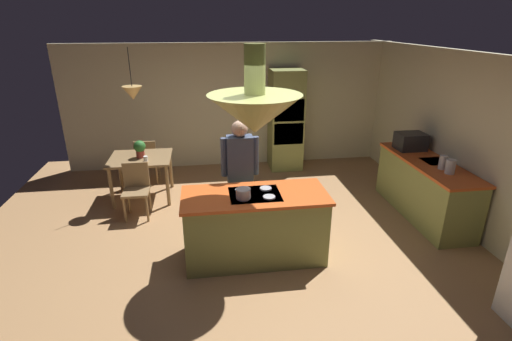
{
  "coord_description": "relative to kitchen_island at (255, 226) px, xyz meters",
  "views": [
    {
      "loc": [
        -0.6,
        -4.49,
        2.95
      ],
      "look_at": [
        0.1,
        0.4,
        1.0
      ],
      "focal_mm": 26.73,
      "sensor_mm": 36.0,
      "label": 1
    }
  ],
  "objects": [
    {
      "name": "kitchen_island",
      "position": [
        0.0,
        0.0,
        0.0
      ],
      "size": [
        1.84,
        0.8,
        0.94
      ],
      "color": "#8C934C",
      "rests_on": "ground"
    },
    {
      "name": "counter_run_right",
      "position": [
        2.84,
        0.8,
        0.01
      ],
      "size": [
        0.73,
        2.05,
        0.92
      ],
      "color": "#8C934C",
      "rests_on": "ground"
    },
    {
      "name": "ground",
      "position": [
        0.0,
        0.2,
        -0.46
      ],
      "size": [
        8.16,
        8.16,
        0.0
      ],
      "primitive_type": "plane",
      "color": "#AD7F51"
    },
    {
      "name": "person_at_island",
      "position": [
        -0.12,
        0.67,
        0.51
      ],
      "size": [
        0.53,
        0.23,
        1.7
      ],
      "color": "tan",
      "rests_on": "ground"
    },
    {
      "name": "cup_on_table",
      "position": [
        -1.58,
        1.88,
        0.34
      ],
      "size": [
        0.07,
        0.07,
        0.09
      ],
      "primitive_type": "cylinder",
      "color": "white",
      "rests_on": "dining_table"
    },
    {
      "name": "wall_back",
      "position": [
        0.0,
        3.65,
        0.81
      ],
      "size": [
        6.8,
        0.1,
        2.55
      ],
      "primitive_type": "cube",
      "color": "beige",
      "rests_on": "ground"
    },
    {
      "name": "wall_right",
      "position": [
        3.25,
        0.6,
        0.81
      ],
      "size": [
        0.1,
        7.2,
        2.55
      ],
      "primitive_type": "cube",
      "color": "beige",
      "rests_on": "ground"
    },
    {
      "name": "cooking_pot_on_cooktop",
      "position": [
        -0.16,
        -0.13,
        0.54
      ],
      "size": [
        0.18,
        0.18,
        0.12
      ],
      "primitive_type": "cylinder",
      "color": "#B2B2B7",
      "rests_on": "kitchen_island"
    },
    {
      "name": "microwave_on_counter",
      "position": [
        2.84,
        1.4,
        0.6
      ],
      "size": [
        0.46,
        0.36,
        0.28
      ],
      "primitive_type": "cube",
      "color": "#232326",
      "rests_on": "counter_run_right"
    },
    {
      "name": "dining_table",
      "position": [
        -1.7,
        2.1,
        0.19
      ],
      "size": [
        1.03,
        0.89,
        0.76
      ],
      "color": "olive",
      "rests_on": "ground"
    },
    {
      "name": "chair_by_back_wall",
      "position": [
        -1.7,
        2.77,
        0.04
      ],
      "size": [
        0.4,
        0.4,
        0.87
      ],
      "rotation": [
        0.0,
        0.0,
        3.14
      ],
      "color": "olive",
      "rests_on": "ground"
    },
    {
      "name": "chair_facing_island",
      "position": [
        -1.7,
        1.43,
        0.04
      ],
      "size": [
        0.4,
        0.4,
        0.87
      ],
      "color": "olive",
      "rests_on": "ground"
    },
    {
      "name": "canister_flour",
      "position": [
        2.84,
        0.3,
        0.56
      ],
      "size": [
        0.13,
        0.13,
        0.21
      ],
      "primitive_type": "cylinder",
      "color": "silver",
      "rests_on": "counter_run_right"
    },
    {
      "name": "range_hood",
      "position": [
        0.0,
        0.0,
        1.51
      ],
      "size": [
        1.1,
        1.1,
        1.0
      ],
      "color": "#8C934C"
    },
    {
      "name": "oven_tower",
      "position": [
        1.1,
        3.24,
        0.56
      ],
      "size": [
        0.66,
        0.62,
        2.06
      ],
      "color": "#8C934C",
      "rests_on": "ground"
    },
    {
      "name": "pendant_light_over_table",
      "position": [
        -1.7,
        2.1,
        1.4
      ],
      "size": [
        0.32,
        0.32,
        0.82
      ],
      "color": "#E0B266"
    },
    {
      "name": "potted_plant_on_table",
      "position": [
        -1.69,
        2.09,
        0.46
      ],
      "size": [
        0.2,
        0.2,
        0.3
      ],
      "color": "#99382D",
      "rests_on": "dining_table"
    },
    {
      "name": "canister_sugar",
      "position": [
        2.84,
        0.48,
        0.56
      ],
      "size": [
        0.11,
        0.11,
        0.2
      ],
      "primitive_type": "cylinder",
      "color": "silver",
      "rests_on": "counter_run_right"
    }
  ]
}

